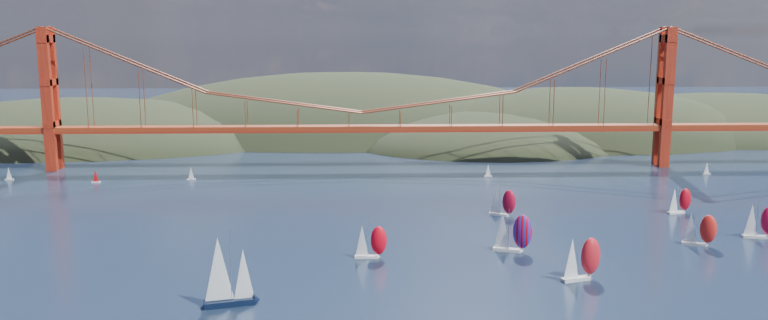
% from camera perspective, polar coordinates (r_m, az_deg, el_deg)
% --- Properties ---
extents(headlands, '(725.00, 225.00, 96.00)m').
position_cam_1_polar(headlands, '(398.50, 4.72, 0.26)').
color(headlands, black).
rests_on(headlands, ground).
extents(bridge, '(552.00, 12.00, 55.00)m').
position_cam_1_polar(bridge, '(292.72, -2.06, 5.64)').
color(bridge, '#972F12').
rests_on(bridge, ground).
extents(sloop_navy, '(10.51, 7.17, 15.59)m').
position_cam_1_polar(sloop_navy, '(151.39, -11.95, -8.36)').
color(sloop_navy, black).
rests_on(sloop_navy, ground).
extents(racer_0, '(7.69, 3.12, 8.86)m').
position_cam_1_polar(racer_0, '(178.93, -1.08, -6.20)').
color(racer_0, white).
rests_on(racer_0, ground).
extents(racer_1, '(9.47, 5.82, 10.59)m').
position_cam_1_polar(racer_1, '(168.80, 14.77, -7.23)').
color(racer_1, silver).
rests_on(racer_1, ground).
extents(racer_2, '(8.26, 5.86, 9.27)m').
position_cam_1_polar(racer_2, '(205.02, 22.86, -4.85)').
color(racer_2, silver).
rests_on(racer_2, ground).
extents(racer_3, '(7.57, 4.22, 8.49)m').
position_cam_1_polar(racer_3, '(238.58, 21.58, -2.87)').
color(racer_3, white).
rests_on(racer_3, ground).
extents(racer_4, '(8.83, 4.28, 9.95)m').
position_cam_1_polar(racer_4, '(218.81, 26.73, -4.15)').
color(racer_4, silver).
rests_on(racer_4, ground).
extents(racer_5, '(7.98, 6.10, 9.02)m').
position_cam_1_polar(racer_5, '(221.59, 8.97, -3.15)').
color(racer_5, white).
rests_on(racer_5, ground).
extents(racer_rwb, '(9.67, 6.05, 10.81)m').
position_cam_1_polar(racer_rwb, '(186.36, 9.72, -5.39)').
color(racer_rwb, white).
rests_on(racer_rwb, ground).
extents(distant_boat_1, '(3.00, 2.00, 4.70)m').
position_cam_1_polar(distant_boat_1, '(303.71, -26.68, -0.93)').
color(distant_boat_1, silver).
rests_on(distant_boat_1, ground).
extents(distant_boat_2, '(3.00, 2.00, 4.70)m').
position_cam_1_polar(distant_boat_2, '(285.70, -21.12, -1.16)').
color(distant_boat_2, silver).
rests_on(distant_boat_2, ground).
extents(distant_boat_3, '(3.00, 2.00, 4.70)m').
position_cam_1_polar(distant_boat_3, '(280.55, -14.49, -1.00)').
color(distant_boat_3, silver).
rests_on(distant_boat_3, ground).
extents(distant_boat_4, '(3.00, 2.00, 4.70)m').
position_cam_1_polar(distant_boat_4, '(307.38, 23.38, -0.57)').
color(distant_boat_4, silver).
rests_on(distant_boat_4, ground).
extents(distant_boat_8, '(3.00, 2.00, 4.70)m').
position_cam_1_polar(distant_boat_8, '(280.00, 7.94, -0.80)').
color(distant_boat_8, silver).
rests_on(distant_boat_8, ground).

